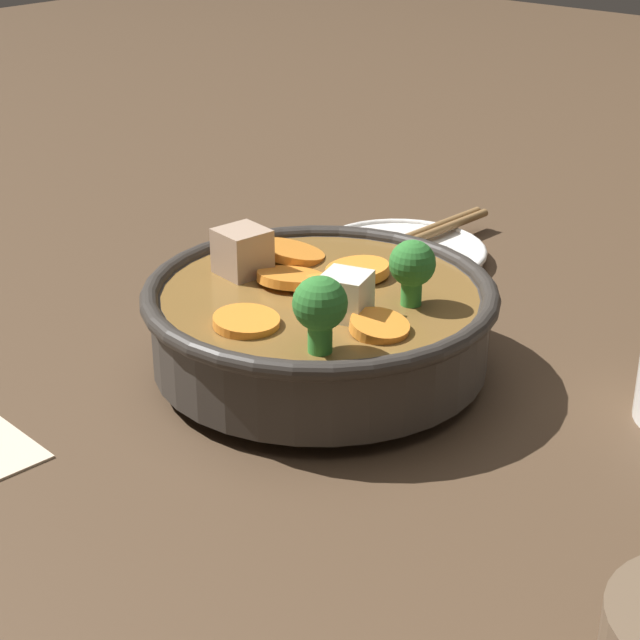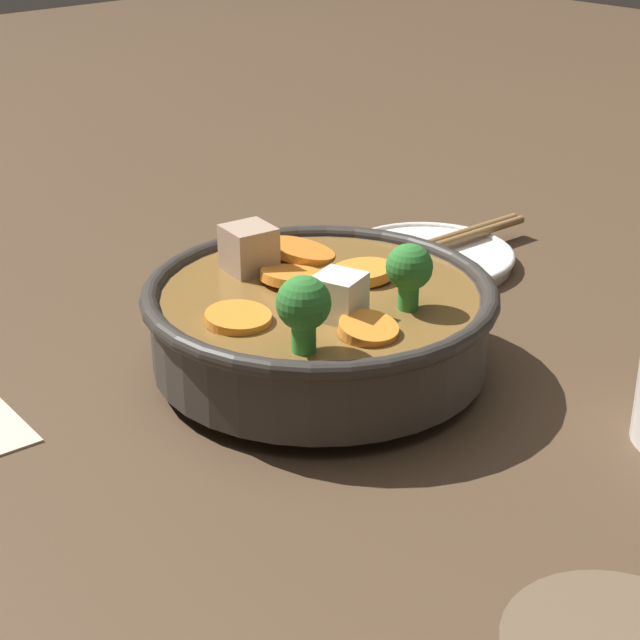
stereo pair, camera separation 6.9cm
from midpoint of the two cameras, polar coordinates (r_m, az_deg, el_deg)
ground_plane at (r=0.71m, az=2.79°, el=-2.93°), size 3.00×3.00×0.00m
stirfry_bowl at (r=0.69m, az=2.86°, el=0.06°), size 0.23×0.23×0.10m
side_saucer at (r=0.89m, az=8.01°, el=3.31°), size 0.14×0.14×0.01m
chopsticks_pair at (r=0.89m, az=8.04°, el=3.88°), size 0.03×0.22×0.01m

